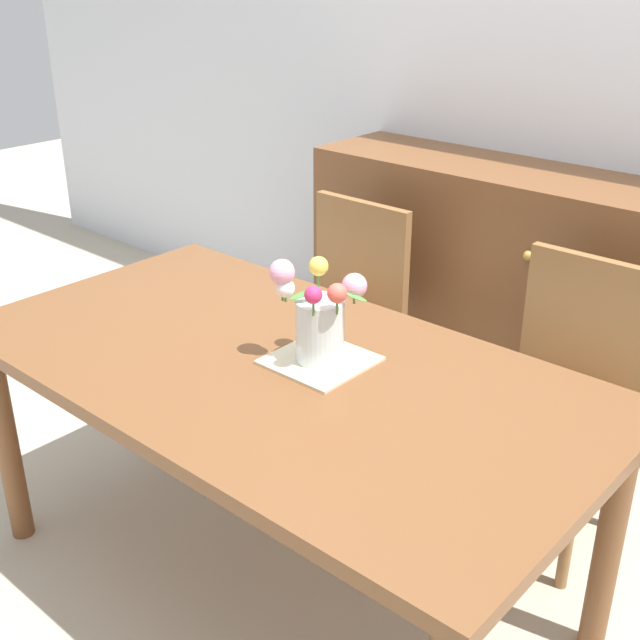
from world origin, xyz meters
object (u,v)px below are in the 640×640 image
dining_table (277,391)px  flower_vase (319,317)px  chair_right (566,382)px  chair_left (342,305)px  dresser (481,289)px

dining_table → flower_vase: flower_vase is taller
chair_right → chair_left: bearing=0.0°
chair_left → dresser: 0.60m
dining_table → chair_right: (0.45, 0.81, -0.15)m
dining_table → dresser: 1.35m
dining_table → chair_left: (-0.45, 0.81, -0.15)m
dining_table → chair_right: bearing=60.9°
chair_left → flower_vase: 0.98m
flower_vase → dresser: bearing=101.0°
chair_right → dresser: size_ratio=0.64×
chair_right → flower_vase: bearing=63.5°
chair_right → dresser: bearing=-40.4°
dining_table → chair_right: size_ratio=1.95×
dining_table → chair_left: size_ratio=1.95×
chair_right → flower_vase: (-0.37, -0.73, 0.36)m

